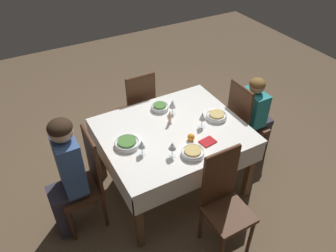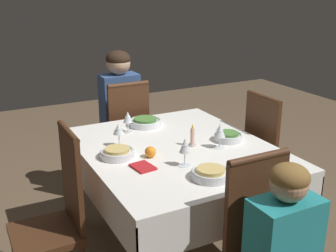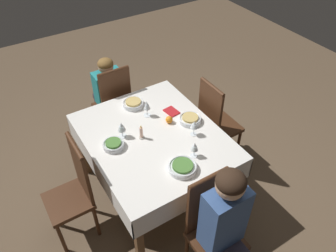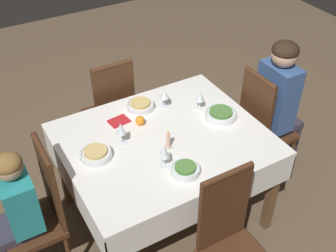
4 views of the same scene
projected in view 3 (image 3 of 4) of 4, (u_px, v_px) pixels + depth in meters
ground_plane at (155, 189)px, 3.35m from camera, size 8.00×8.00×0.00m
dining_table at (153, 142)px, 2.90m from camera, size 1.33×1.11×0.76m
chair_west at (212, 226)px, 2.44m from camera, size 0.36×0.36×1.01m
chair_east at (114, 104)px, 3.56m from camera, size 0.36×0.36×1.01m
chair_north at (74, 189)px, 2.69m from camera, size 0.36×0.36×1.01m
chair_south at (216, 121)px, 3.34m from camera, size 0.36×0.36×1.01m
person_adult_denim at (227, 229)px, 2.24m from camera, size 0.34×0.30×1.22m
person_child_teal at (108, 94)px, 3.64m from camera, size 0.33×0.30×1.04m
bowl_west at (182, 167)px, 2.53m from camera, size 0.23×0.23×0.06m
wine_glass_west at (195, 147)px, 2.59m from camera, size 0.06×0.06×0.15m
bowl_east at (133, 103)px, 3.14m from camera, size 0.20×0.20×0.06m
wine_glass_east at (147, 106)px, 2.98m from camera, size 0.07×0.07×0.16m
bowl_north at (114, 144)px, 2.72m from camera, size 0.18×0.18×0.06m
wine_glass_north at (122, 127)px, 2.77m from camera, size 0.07×0.07×0.16m
bowl_south at (190, 119)px, 2.97m from camera, size 0.20×0.20×0.06m
wine_glass_south at (194, 125)px, 2.78m from camera, size 0.07×0.07×0.15m
candle_centerpiece at (141, 133)px, 2.79m from camera, size 0.05×0.05×0.14m
orange_fruit at (169, 120)px, 2.95m from camera, size 0.07×0.07×0.07m
napkin_red_folded at (172, 112)px, 3.08m from camera, size 0.15×0.12×0.01m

